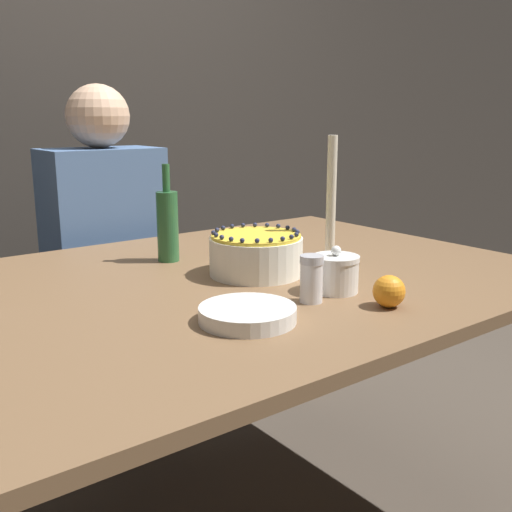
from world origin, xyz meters
name	(u,v)px	position (x,y,z in m)	size (l,w,h in m)	color
wall_behind	(32,84)	(0.00, 1.40, 1.30)	(8.00, 0.05, 2.60)	#38332D
dining_table	(225,312)	(0.00, 0.00, 0.68)	(1.67, 1.17, 0.77)	brown
cake	(256,254)	(0.09, -0.02, 0.82)	(0.24, 0.24, 0.12)	white
sugar_bowl	(335,273)	(0.14, -0.25, 0.81)	(0.11, 0.11, 0.11)	white
sugar_shaker	(311,278)	(0.04, -0.28, 0.82)	(0.05, 0.05, 0.11)	white
plate_stack	(248,314)	(-0.15, -0.30, 0.79)	(0.20, 0.20, 0.03)	white
candle	(331,214)	(0.28, -0.09, 0.92)	(0.06, 0.06, 0.36)	tan
bottle	(168,225)	(-0.02, 0.26, 0.87)	(0.06, 0.06, 0.27)	#2D6638
orange_fruit_0	(389,291)	(0.15, -0.41, 0.80)	(0.07, 0.07, 0.07)	orange
person_man_blue_shirt	(108,287)	(0.02, 0.79, 0.56)	(0.40, 0.34, 1.28)	#2D2D38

